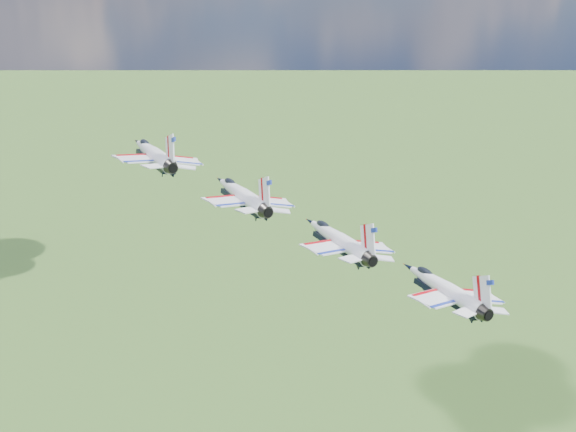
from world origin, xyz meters
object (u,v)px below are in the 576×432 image
object	(u,v)px
jet_0	(153,153)
jet_3	(443,288)
jet_1	(241,194)
jet_2	(337,239)

from	to	relation	value
jet_0	jet_3	world-z (taller)	jet_0
jet_1	jet_2	size ratio (longest dim) A/B	1.00
jet_0	jet_2	bearing A→B (deg)	-54.48
jet_0	jet_2	distance (m)	24.15
jet_2	jet_0	bearing A→B (deg)	125.52
jet_0	jet_2	xyz separation A→B (m)	(17.44, -15.45, -6.36)
jet_2	jet_3	distance (m)	12.07
jet_1	jet_2	bearing A→B (deg)	-54.48
jet_0	jet_3	distance (m)	36.22
jet_0	jet_2	world-z (taller)	jet_0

